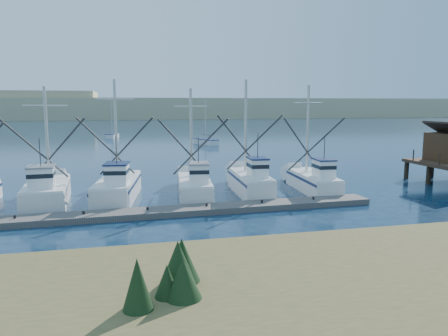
{
  "coord_description": "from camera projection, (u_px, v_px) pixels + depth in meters",
  "views": [
    {
      "loc": [
        -8.88,
        -22.31,
        7.32
      ],
      "look_at": [
        -1.66,
        8.0,
        2.72
      ],
      "focal_mm": 35.0,
      "sensor_mm": 36.0,
      "label": 1
    }
  ],
  "objects": [
    {
      "name": "ground",
      "position": [
        285.0,
        235.0,
        24.58
      ],
      "size": [
        500.0,
        500.0,
        0.0
      ],
      "primitive_type": "plane",
      "color": "#0C1E36",
      "rests_on": "ground"
    },
    {
      "name": "shore_bank",
      "position": [
        157.0,
        324.0,
        13.0
      ],
      "size": [
        40.0,
        10.0,
        1.6
      ],
      "primitive_type": "cube",
      "color": "#4C422D",
      "rests_on": "ground"
    },
    {
      "name": "floating_dock",
      "position": [
        163.0,
        212.0,
        28.94
      ],
      "size": [
        30.1,
        3.05,
        0.4
      ],
      "primitive_type": "cube",
      "rotation": [
        0.0,
        0.0,
        0.03
      ],
      "color": "#5D5853",
      "rests_on": "ground"
    },
    {
      "name": "dune_ridge",
      "position": [
        137.0,
        108.0,
        225.92
      ],
      "size": [
        360.0,
        60.0,
        10.0
      ],
      "primitive_type": "cube",
      "color": "tan",
      "rests_on": "ground"
    },
    {
      "name": "trawler_fleet",
      "position": [
        152.0,
        187.0,
        33.56
      ],
      "size": [
        29.13,
        8.84,
        9.27
      ],
      "color": "white",
      "rests_on": "ground"
    },
    {
      "name": "sailboat_near",
      "position": [
        206.0,
        142.0,
        78.73
      ],
      "size": [
        3.85,
        6.16,
        8.1
      ],
      "rotation": [
        0.0,
        0.0,
        0.37
      ],
      "color": "white",
      "rests_on": "ground"
    },
    {
      "name": "sailboat_far",
      "position": [
        112.0,
        136.0,
        93.57
      ],
      "size": [
        2.9,
        5.28,
        8.1
      ],
      "rotation": [
        0.0,
        0.0,
        -0.23
      ],
      "color": "white",
      "rests_on": "ground"
    }
  ]
}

